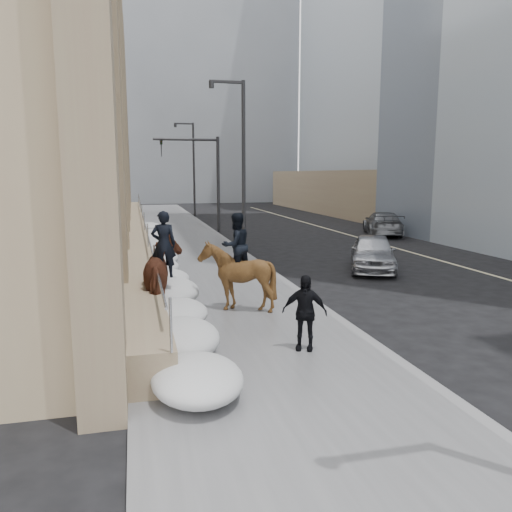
{
  "coord_description": "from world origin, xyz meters",
  "views": [
    {
      "loc": [
        -2.3,
        -9.66,
        3.7
      ],
      "look_at": [
        0.6,
        2.12,
        1.7
      ],
      "focal_mm": 35.0,
      "sensor_mm": 36.0,
      "label": 1
    }
  ],
  "objects": [
    {
      "name": "limestone_building",
      "position": [
        -5.26,
        19.96,
        8.9
      ],
      "size": [
        6.1,
        44.0,
        18.0
      ],
      "color": "tan",
      "rests_on": "ground"
    },
    {
      "name": "streetlight_mid",
      "position": [
        2.74,
        14.0,
        4.58
      ],
      "size": [
        1.71,
        0.24,
        8.0
      ],
      "color": "#2D2D30",
      "rests_on": "ground"
    },
    {
      "name": "car_grey",
      "position": [
        12.44,
        17.93,
        0.71
      ],
      "size": [
        3.56,
        5.31,
        1.43
      ],
      "primitive_type": "imported",
      "rotation": [
        0.0,
        0.0,
        2.8
      ],
      "color": "slate",
      "rests_on": "ground"
    },
    {
      "name": "car_silver",
      "position": [
        6.66,
        7.8,
        0.7
      ],
      "size": [
        3.21,
        4.44,
        1.4
      ],
      "primitive_type": "imported",
      "rotation": [
        0.0,
        0.0,
        -0.42
      ],
      "color": "#B1B2B9",
      "rests_on": "ground"
    },
    {
      "name": "curb",
      "position": [
        2.62,
        10.0,
        0.06
      ],
      "size": [
        0.24,
        80.0,
        0.12
      ],
      "primitive_type": "cube",
      "color": "slate",
      "rests_on": "ground"
    },
    {
      "name": "snow_bank",
      "position": [
        -1.42,
        8.11,
        0.47
      ],
      "size": [
        1.7,
        18.1,
        0.76
      ],
      "color": "silver",
      "rests_on": "sidewalk"
    },
    {
      "name": "bg_building_mid",
      "position": [
        4.0,
        60.0,
        14.0
      ],
      "size": [
        30.0,
        12.0,
        28.0
      ],
      "primitive_type": "cube",
      "color": "slate",
      "rests_on": "ground"
    },
    {
      "name": "mounted_horse_right",
      "position": [
        0.28,
        3.0,
        1.18
      ],
      "size": [
        2.01,
        2.11,
        2.58
      ],
      "rotation": [
        0.0,
        0.0,
        3.53
      ],
      "color": "#462C14",
      "rests_on": "sidewalk"
    },
    {
      "name": "pedestrian",
      "position": [
        1.02,
        -0.31,
        0.91
      ],
      "size": [
        1.0,
        0.73,
        1.57
      ],
      "primitive_type": "imported",
      "rotation": [
        0.0,
        0.0,
        -0.42
      ],
      "color": "black",
      "rests_on": "sidewalk"
    },
    {
      "name": "sidewalk",
      "position": [
        0.0,
        10.0,
        0.06
      ],
      "size": [
        5.0,
        80.0,
        0.12
      ],
      "primitive_type": "cube",
      "color": "#58585A",
      "rests_on": "ground"
    },
    {
      "name": "mounted_horse_left",
      "position": [
        -1.59,
        3.08,
        1.18
      ],
      "size": [
        1.13,
        2.38,
        2.66
      ],
      "rotation": [
        0.0,
        0.0,
        3.12
      ],
      "color": "#462215",
      "rests_on": "sidewalk"
    },
    {
      "name": "bg_building_far",
      "position": [
        -6.0,
        72.0,
        10.0
      ],
      "size": [
        24.0,
        12.0,
        20.0
      ],
      "primitive_type": "cube",
      "color": "gray",
      "rests_on": "ground"
    },
    {
      "name": "traffic_signal",
      "position": [
        2.07,
        22.0,
        4.0
      ],
      "size": [
        4.1,
        0.22,
        6.0
      ],
      "color": "#2D2D30",
      "rests_on": "ground"
    },
    {
      "name": "lane_line",
      "position": [
        10.5,
        10.0,
        0.01
      ],
      "size": [
        0.15,
        70.0,
        0.01
      ],
      "primitive_type": "cube",
      "color": "#BFB78C",
      "rests_on": "ground"
    },
    {
      "name": "ground",
      "position": [
        0.0,
        0.0,
        0.0
      ],
      "size": [
        140.0,
        140.0,
        0.0
      ],
      "primitive_type": "plane",
      "color": "black",
      "rests_on": "ground"
    },
    {
      "name": "streetlight_far",
      "position": [
        2.74,
        34.0,
        4.58
      ],
      "size": [
        1.71,
        0.24,
        8.0
      ],
      "color": "#2D2D30",
      "rests_on": "ground"
    }
  ]
}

